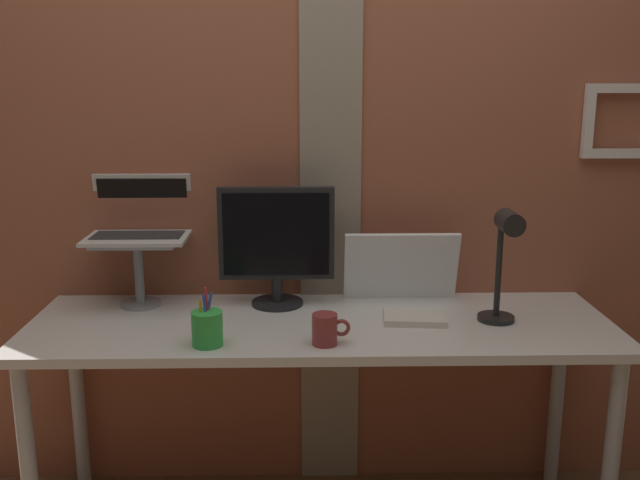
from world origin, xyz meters
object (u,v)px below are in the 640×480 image
desk_lamp (504,254)px  pen_cup (207,328)px  monitor (276,240)px  coffee_mug (326,329)px  whiteboard_panel (401,267)px  laptop (140,220)px

desk_lamp → pen_cup: (-0.92, -0.15, -0.18)m
monitor → coffee_mug: (0.16, -0.38, -0.19)m
whiteboard_panel → pen_cup: bearing=-146.4°
whiteboard_panel → coffee_mug: (-0.28, -0.42, -0.08)m
desk_lamp → coffee_mug: bearing=-165.3°
monitor → laptop: laptop is taller
whiteboard_panel → pen_cup: whiteboard_panel is taller
monitor → whiteboard_panel: bearing=5.0°
laptop → pen_cup: bearing=-57.4°
whiteboard_panel → desk_lamp: size_ratio=1.05×
monitor → pen_cup: size_ratio=2.37×
whiteboard_panel → desk_lamp: (0.29, -0.27, 0.11)m
desk_lamp → monitor: bearing=162.1°
pen_cup → coffee_mug: bearing=-0.0°
whiteboard_panel → coffee_mug: bearing=-123.6°
laptop → whiteboard_panel: bearing=-1.5°
monitor → pen_cup: monitor is taller
laptop → whiteboard_panel: laptop is taller
laptop → coffee_mug: size_ratio=2.99×
monitor → pen_cup: (-0.19, -0.38, -0.18)m
laptop → desk_lamp: laptop is taller
laptop → desk_lamp: size_ratio=0.90×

